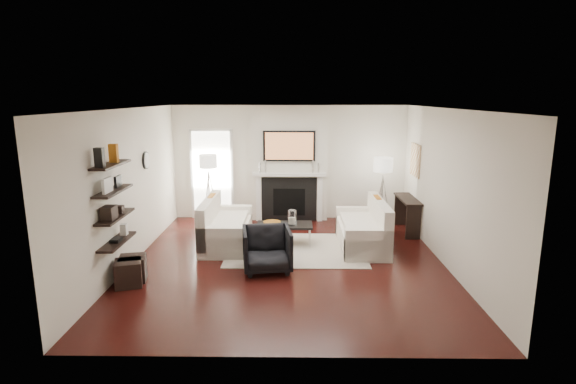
{
  "coord_description": "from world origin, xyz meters",
  "views": [
    {
      "loc": [
        0.11,
        -7.59,
        2.9
      ],
      "look_at": [
        0.0,
        0.6,
        1.15
      ],
      "focal_mm": 28.0,
      "sensor_mm": 36.0,
      "label": 1
    }
  ],
  "objects_px": {
    "loveseat_left_base": "(227,234)",
    "armchair": "(267,247)",
    "loveseat_right_base": "(362,236)",
    "lamp_left_shade": "(208,161)",
    "lamp_right_shade": "(383,165)",
    "ottoman_near": "(133,268)",
    "coffee_table": "(285,225)"
  },
  "relations": [
    {
      "from": "coffee_table",
      "to": "armchair",
      "type": "height_order",
      "value": "armchair"
    },
    {
      "from": "loveseat_left_base",
      "to": "ottoman_near",
      "type": "height_order",
      "value": "loveseat_left_base"
    },
    {
      "from": "armchair",
      "to": "lamp_right_shade",
      "type": "distance_m",
      "value": 3.58
    },
    {
      "from": "coffee_table",
      "to": "lamp_left_shade",
      "type": "xyz_separation_m",
      "value": [
        -1.78,
        1.57,
        1.05
      ]
    },
    {
      "from": "loveseat_right_base",
      "to": "lamp_right_shade",
      "type": "bearing_deg",
      "value": 63.34
    },
    {
      "from": "loveseat_right_base",
      "to": "lamp_right_shade",
      "type": "distance_m",
      "value": 1.84
    },
    {
      "from": "lamp_left_shade",
      "to": "ottoman_near",
      "type": "distance_m",
      "value": 3.66
    },
    {
      "from": "coffee_table",
      "to": "lamp_left_shade",
      "type": "bearing_deg",
      "value": 138.49
    },
    {
      "from": "loveseat_right_base",
      "to": "coffee_table",
      "type": "distance_m",
      "value": 1.53
    },
    {
      "from": "lamp_left_shade",
      "to": "lamp_right_shade",
      "type": "height_order",
      "value": "same"
    },
    {
      "from": "loveseat_right_base",
      "to": "armchair",
      "type": "height_order",
      "value": "armchair"
    },
    {
      "from": "loveseat_right_base",
      "to": "lamp_right_shade",
      "type": "relative_size",
      "value": 4.5
    },
    {
      "from": "loveseat_left_base",
      "to": "lamp_left_shade",
      "type": "height_order",
      "value": "lamp_left_shade"
    },
    {
      "from": "loveseat_left_base",
      "to": "lamp_left_shade",
      "type": "relative_size",
      "value": 4.5
    },
    {
      "from": "loveseat_right_base",
      "to": "armchair",
      "type": "relative_size",
      "value": 2.21
    },
    {
      "from": "lamp_left_shade",
      "to": "lamp_right_shade",
      "type": "bearing_deg",
      "value": -6.89
    },
    {
      "from": "loveseat_left_base",
      "to": "armchair",
      "type": "bearing_deg",
      "value": -56.72
    },
    {
      "from": "lamp_right_shade",
      "to": "ottoman_near",
      "type": "xyz_separation_m",
      "value": [
        -4.52,
        -2.92,
        -1.25
      ]
    },
    {
      "from": "lamp_right_shade",
      "to": "ottoman_near",
      "type": "height_order",
      "value": "lamp_right_shade"
    },
    {
      "from": "lamp_right_shade",
      "to": "loveseat_left_base",
      "type": "bearing_deg",
      "value": -161.15
    },
    {
      "from": "lamp_left_shade",
      "to": "lamp_right_shade",
      "type": "distance_m",
      "value": 3.93
    },
    {
      "from": "coffee_table",
      "to": "ottoman_near",
      "type": "distance_m",
      "value": 3.01
    },
    {
      "from": "lamp_right_shade",
      "to": "armchair",
      "type": "bearing_deg",
      "value": -134.21
    },
    {
      "from": "coffee_table",
      "to": "lamp_right_shade",
      "type": "bearing_deg",
      "value": 27.4
    },
    {
      "from": "loveseat_left_base",
      "to": "loveseat_right_base",
      "type": "xyz_separation_m",
      "value": [
        2.66,
        -0.1,
        0.0
      ]
    },
    {
      "from": "ottoman_near",
      "to": "loveseat_right_base",
      "type": "bearing_deg",
      "value": 23.51
    },
    {
      "from": "loveseat_right_base",
      "to": "armchair",
      "type": "distance_m",
      "value": 2.18
    },
    {
      "from": "loveseat_right_base",
      "to": "lamp_left_shade",
      "type": "xyz_separation_m",
      "value": [
        -3.29,
        1.69,
        1.24
      ]
    },
    {
      "from": "armchair",
      "to": "ottoman_near",
      "type": "relative_size",
      "value": 2.04
    },
    {
      "from": "armchair",
      "to": "lamp_left_shade",
      "type": "relative_size",
      "value": 2.04
    },
    {
      "from": "armchair",
      "to": "coffee_table",
      "type": "bearing_deg",
      "value": 70.77
    },
    {
      "from": "ottoman_near",
      "to": "armchair",
      "type": "bearing_deg",
      "value": 12.13
    }
  ]
}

